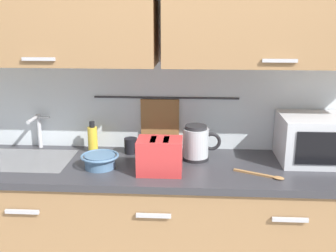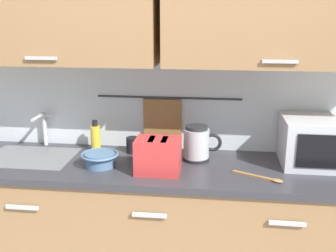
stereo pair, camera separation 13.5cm
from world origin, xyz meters
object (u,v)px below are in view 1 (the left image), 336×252
object	(u,v)px
toaster	(160,156)
wooden_spoon	(265,175)
electric_kettle	(196,143)
mixing_bowl	(100,160)
mug_by_kettle	(158,147)
mug_near_sink	(131,146)
dish_soap_bottle	(93,139)
microwave	(320,139)

from	to	relation	value
toaster	wooden_spoon	size ratio (longest dim) A/B	0.98
electric_kettle	wooden_spoon	distance (m)	0.44
mixing_bowl	mug_by_kettle	size ratio (longest dim) A/B	1.78
mug_near_sink	dish_soap_bottle	bearing A→B (deg)	178.69
microwave	mug_by_kettle	world-z (taller)	microwave
dish_soap_bottle	mug_near_sink	xyz separation A→B (m)	(0.24, -0.01, -0.04)
dish_soap_bottle	mixing_bowl	size ratio (longest dim) A/B	0.92
microwave	toaster	xyz separation A→B (m)	(-0.91, -0.23, -0.04)
microwave	mixing_bowl	bearing A→B (deg)	-171.77
mug_near_sink	toaster	bearing A→B (deg)	-56.37
microwave	dish_soap_bottle	world-z (taller)	microwave
electric_kettle	wooden_spoon	bearing A→B (deg)	-33.47
mug_near_sink	mug_by_kettle	world-z (taller)	same
toaster	mug_by_kettle	distance (m)	0.30
dish_soap_bottle	wooden_spoon	xyz separation A→B (m)	(1.00, -0.33, -0.08)
electric_kettle	mixing_bowl	bearing A→B (deg)	-162.76
microwave	dish_soap_bottle	bearing A→B (deg)	176.77
mixing_bowl	toaster	world-z (taller)	toaster
electric_kettle	mug_by_kettle	distance (m)	0.25
electric_kettle	mixing_bowl	size ratio (longest dim) A/B	1.06
mug_by_kettle	wooden_spoon	size ratio (longest dim) A/B	0.46
toaster	mug_near_sink	bearing A→B (deg)	123.63
microwave	electric_kettle	size ratio (longest dim) A/B	2.03
dish_soap_bottle	mug_near_sink	distance (m)	0.24
microwave	wooden_spoon	bearing A→B (deg)	-144.14
electric_kettle	dish_soap_bottle	bearing A→B (deg)	172.01
mixing_bowl	mug_by_kettle	distance (m)	0.39
microwave	wooden_spoon	xyz separation A→B (m)	(-0.35, -0.25, -0.13)
mug_near_sink	mug_by_kettle	bearing A→B (deg)	-3.71
mug_by_kettle	electric_kettle	bearing A→B (deg)	-17.50
toaster	mug_by_kettle	bearing A→B (deg)	96.74
mug_by_kettle	wooden_spoon	distance (m)	0.67
electric_kettle	wooden_spoon	world-z (taller)	electric_kettle
dish_soap_bottle	mixing_bowl	bearing A→B (deg)	-68.40
mug_near_sink	mixing_bowl	distance (m)	0.29
mug_near_sink	electric_kettle	bearing A→B (deg)	-11.91
dish_soap_bottle	mug_near_sink	bearing A→B (deg)	-1.31
mixing_bowl	mug_by_kettle	xyz separation A→B (m)	(0.31, 0.24, 0.00)
mixing_bowl	toaster	bearing A→B (deg)	-8.48
toaster	dish_soap_bottle	bearing A→B (deg)	145.12
microwave	dish_soap_bottle	size ratio (longest dim) A/B	2.35
microwave	mug_by_kettle	size ratio (longest dim) A/B	3.83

